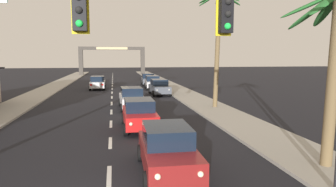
# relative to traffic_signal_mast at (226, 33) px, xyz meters

# --- Properties ---
(sidewalk_right) EXTENTS (3.20, 110.00, 0.14)m
(sidewalk_right) POSITION_rel_traffic_signal_mast_xyz_m (4.71, 19.92, -4.64)
(sidewalk_right) COLOR #9E998E
(sidewalk_right) RESTS_ON ground
(sidewalk_left) EXTENTS (3.20, 110.00, 0.14)m
(sidewalk_left) POSITION_rel_traffic_signal_mast_xyz_m (-10.89, 19.92, -4.64)
(sidewalk_left) COLOR #9E998E
(sidewalk_left) RESTS_ON ground
(lane_markings) EXTENTS (4.28, 89.47, 0.01)m
(lane_markings) POSITION_rel_traffic_signal_mast_xyz_m (-2.65, 20.38, -4.70)
(lane_markings) COLOR silver
(lane_markings) RESTS_ON ground
(traffic_signal_mast) EXTENTS (11.25, 0.41, 6.75)m
(traffic_signal_mast) POSITION_rel_traffic_signal_mast_xyz_m (0.00, 0.00, 0.00)
(traffic_signal_mast) COLOR #2D2D33
(traffic_signal_mast) RESTS_ON ground
(sedan_lead_at_stop_bar) EXTENTS (2.01, 4.48, 1.68)m
(sedan_lead_at_stop_bar) POSITION_rel_traffic_signal_mast_xyz_m (-1.04, 2.75, -3.85)
(sedan_lead_at_stop_bar) COLOR maroon
(sedan_lead_at_stop_bar) RESTS_ON ground
(sedan_third_in_queue) EXTENTS (1.96, 4.46, 1.68)m
(sedan_third_in_queue) POSITION_rel_traffic_signal_mast_xyz_m (-1.45, 9.64, -3.85)
(sedan_third_in_queue) COLOR red
(sedan_third_in_queue) RESTS_ON ground
(sedan_fifth_in_queue) EXTENTS (2.06, 4.49, 1.68)m
(sedan_fifth_in_queue) POSITION_rel_traffic_signal_mast_xyz_m (-1.48, 16.52, -3.85)
(sedan_fifth_in_queue) COLOR silver
(sedan_fifth_in_queue) RESTS_ON ground
(sedan_oncoming_far) EXTENTS (1.96, 4.46, 1.68)m
(sedan_oncoming_far) POSITION_rel_traffic_signal_mast_xyz_m (-4.87, 31.62, -3.85)
(sedan_oncoming_far) COLOR silver
(sedan_oncoming_far) RESTS_ON ground
(sedan_parked_nearest_kerb) EXTENTS (2.05, 4.49, 1.68)m
(sedan_parked_nearest_kerb) POSITION_rel_traffic_signal_mast_xyz_m (1.97, 24.71, -3.85)
(sedan_parked_nearest_kerb) COLOR #4C515B
(sedan_parked_nearest_kerb) RESTS_ON ground
(sedan_parked_mid_kerb) EXTENTS (2.06, 4.49, 1.68)m
(sedan_parked_mid_kerb) POSITION_rel_traffic_signal_mast_xyz_m (2.03, 36.13, -3.85)
(sedan_parked_mid_kerb) COLOR #4C515B
(sedan_parked_mid_kerb) RESTS_ON ground
(sedan_parked_far_kerb) EXTENTS (2.04, 4.49, 1.68)m
(sedan_parked_far_kerb) POSITION_rel_traffic_signal_mast_xyz_m (2.03, 30.92, -3.85)
(sedan_parked_far_kerb) COLOR silver
(sedan_parked_far_kerb) RESTS_ON ground
(palm_right_second) EXTENTS (3.34, 3.56, 9.27)m
(palm_right_second) POSITION_rel_traffic_signal_mast_xyz_m (5.25, 15.36, 1.80)
(palm_right_second) COLOR brown
(palm_right_second) RESTS_ON ground
(town_gateway_arch) EXTENTS (14.56, 0.90, 6.33)m
(town_gateway_arch) POSITION_rel_traffic_signal_mast_xyz_m (-3.09, 61.88, -0.59)
(town_gateway_arch) COLOR #423D38
(town_gateway_arch) RESTS_ON ground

